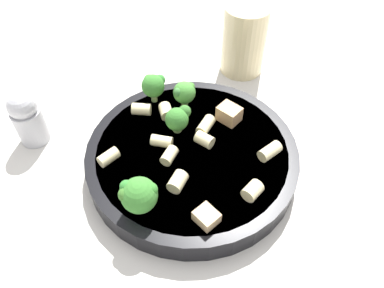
# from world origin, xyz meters

# --- Properties ---
(ground_plane) EXTENTS (2.00, 2.00, 0.00)m
(ground_plane) POSITION_xyz_m (0.00, 0.00, 0.00)
(ground_plane) COLOR beige
(pasta_bowl) EXTENTS (0.26, 0.26, 0.03)m
(pasta_bowl) POSITION_xyz_m (0.00, 0.00, 0.02)
(pasta_bowl) COLOR black
(pasta_bowl) RESTS_ON ground_plane
(broccoli_floret_0) EXTENTS (0.04, 0.04, 0.05)m
(broccoli_floret_0) POSITION_xyz_m (-0.05, 0.09, 0.06)
(broccoli_floret_0) COLOR #9EC175
(broccoli_floret_0) RESTS_ON pasta_bowl
(broccoli_floret_1) EXTENTS (0.03, 0.03, 0.04)m
(broccoli_floret_1) POSITION_xyz_m (0.08, -0.03, 0.05)
(broccoli_floret_1) COLOR #93B766
(broccoli_floret_1) RESTS_ON pasta_bowl
(broccoli_floret_2) EXTENTS (0.03, 0.03, 0.03)m
(broccoli_floret_2) POSITION_xyz_m (0.04, -0.00, 0.05)
(broccoli_floret_2) COLOR #84AD60
(broccoli_floret_2) RESTS_ON pasta_bowl
(broccoli_floret_3) EXTENTS (0.03, 0.04, 0.04)m
(broccoli_floret_3) POSITION_xyz_m (0.10, -0.00, 0.06)
(broccoli_floret_3) COLOR #93B766
(broccoli_floret_3) RESTS_ON pasta_bowl
(rigatoni_0) EXTENTS (0.03, 0.03, 0.02)m
(rigatoni_0) POSITION_xyz_m (-0.04, 0.04, 0.04)
(rigatoni_0) COLOR beige
(rigatoni_0) RESTS_ON pasta_bowl
(rigatoni_1) EXTENTS (0.03, 0.03, 0.02)m
(rigatoni_1) POSITION_xyz_m (0.09, 0.03, 0.04)
(rigatoni_1) COLOR beige
(rigatoni_1) RESTS_ON pasta_bowl
(rigatoni_2) EXTENTS (0.02, 0.03, 0.01)m
(rigatoni_2) POSITION_xyz_m (-0.00, 0.03, 0.04)
(rigatoni_2) COLOR beige
(rigatoni_2) RESTS_ON pasta_bowl
(rigatoni_3) EXTENTS (0.02, 0.02, 0.02)m
(rigatoni_3) POSITION_xyz_m (0.07, 0.00, 0.04)
(rigatoni_3) COLOR beige
(rigatoni_3) RESTS_ON pasta_bowl
(rigatoni_4) EXTENTS (0.03, 0.03, 0.01)m
(rigatoni_4) POSITION_xyz_m (0.02, 0.03, 0.04)
(rigatoni_4) COLOR beige
(rigatoni_4) RESTS_ON pasta_bowl
(rigatoni_5) EXTENTS (0.03, 0.03, 0.01)m
(rigatoni_5) POSITION_xyz_m (0.02, -0.03, 0.04)
(rigatoni_5) COLOR beige
(rigatoni_5) RESTS_ON pasta_bowl
(rigatoni_6) EXTENTS (0.02, 0.03, 0.02)m
(rigatoni_6) POSITION_xyz_m (-0.09, -0.02, 0.04)
(rigatoni_6) COLOR beige
(rigatoni_6) RESTS_ON pasta_bowl
(rigatoni_7) EXTENTS (0.02, 0.03, 0.02)m
(rigatoni_7) POSITION_xyz_m (-0.06, -0.08, 0.04)
(rigatoni_7) COLOR beige
(rigatoni_7) RESTS_ON pasta_bowl
(rigatoni_8) EXTENTS (0.03, 0.02, 0.02)m
(rigatoni_8) POSITION_xyz_m (0.00, -0.02, 0.04)
(rigatoni_8) COLOR beige
(rigatoni_8) RESTS_ON pasta_bowl
(rigatoni_9) EXTENTS (0.02, 0.03, 0.01)m
(rigatoni_9) POSITION_xyz_m (0.03, 0.09, 0.04)
(rigatoni_9) COLOR beige
(rigatoni_9) RESTS_ON pasta_bowl
(chicken_chunk_0) EXTENTS (0.03, 0.03, 0.01)m
(chicken_chunk_0) POSITION_xyz_m (-0.09, 0.04, 0.04)
(chicken_chunk_0) COLOR tan
(chicken_chunk_0) RESTS_ON pasta_bowl
(chicken_chunk_1) EXTENTS (0.03, 0.03, 0.02)m
(chicken_chunk_1) POSITION_xyz_m (0.02, -0.07, 0.04)
(chicken_chunk_1) COLOR tan
(chicken_chunk_1) RESTS_ON pasta_bowl
(drinking_glass) EXTENTS (0.07, 0.07, 0.11)m
(drinking_glass) POSITION_xyz_m (0.13, -0.17, 0.05)
(drinking_glass) COLOR beige
(drinking_glass) RESTS_ON ground_plane
(pepper_shaker) EXTENTS (0.04, 0.04, 0.08)m
(pepper_shaker) POSITION_xyz_m (0.15, 0.16, 0.04)
(pepper_shaker) COLOR #B2B2B7
(pepper_shaker) RESTS_ON ground_plane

